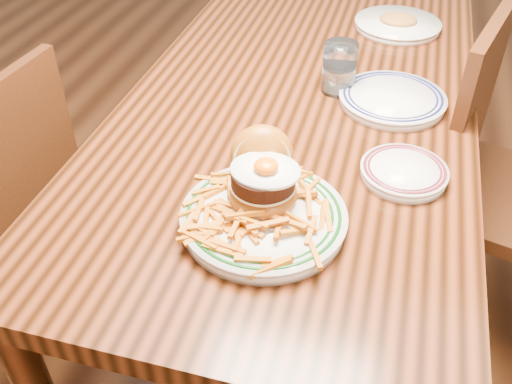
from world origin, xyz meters
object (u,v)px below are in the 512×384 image
(main_plate, at_px, (263,202))
(side_plate, at_px, (404,172))
(chair_left, at_px, (0,212))
(table, at_px, (298,129))
(chair_right, at_px, (503,181))

(main_plate, relative_size, side_plate, 1.84)
(chair_left, bearing_deg, side_plate, 7.09)
(table, bearing_deg, chair_right, 13.46)
(chair_right, relative_size, main_plate, 2.88)
(main_plate, bearing_deg, chair_right, 31.06)
(table, relative_size, chair_right, 1.70)
(table, height_order, main_plate, main_plate)
(chair_left, height_order, chair_right, chair_right)
(chair_right, xyz_separation_m, side_plate, (-0.28, -0.39, 0.26))
(table, xyz_separation_m, side_plate, (0.27, -0.26, 0.10))
(table, relative_size, side_plate, 8.99)
(chair_left, relative_size, main_plate, 2.67)
(side_plate, bearing_deg, table, 138.79)
(chair_left, height_order, main_plate, main_plate)
(main_plate, bearing_deg, chair_left, 152.48)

